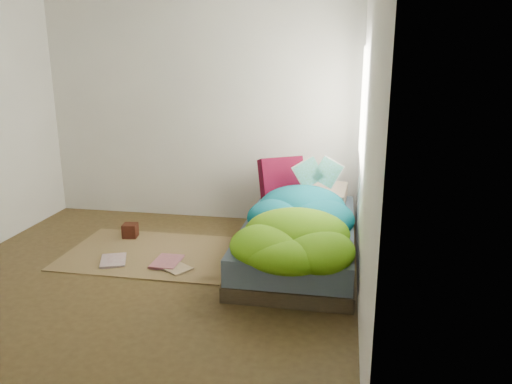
# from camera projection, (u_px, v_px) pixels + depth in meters

# --- Properties ---
(ground) EXTENTS (3.50, 3.50, 0.00)m
(ground) POSITION_uv_depth(u_px,v_px,m) (144.00, 280.00, 4.17)
(ground) COLOR #45341A
(ground) RESTS_ON ground
(room_walls) EXTENTS (3.54, 3.54, 2.62)m
(room_walls) POSITION_uv_depth(u_px,v_px,m) (133.00, 81.00, 3.74)
(room_walls) COLOR silver
(room_walls) RESTS_ON ground
(bed) EXTENTS (1.00, 2.00, 0.34)m
(bed) POSITION_uv_depth(u_px,v_px,m) (299.00, 240.00, 4.60)
(bed) COLOR #32291B
(bed) RESTS_ON ground
(duvet) EXTENTS (0.96, 1.84, 0.34)m
(duvet) POSITION_uv_depth(u_px,v_px,m) (297.00, 212.00, 4.30)
(duvet) COLOR #085F7B
(duvet) RESTS_ON bed
(rug) EXTENTS (1.60, 1.10, 0.01)m
(rug) POSITION_uv_depth(u_px,v_px,m) (152.00, 253.00, 4.71)
(rug) COLOR brown
(rug) RESTS_ON ground
(pillow_floral) EXTENTS (0.66, 0.45, 0.14)m
(pillow_floral) POSITION_uv_depth(u_px,v_px,m) (316.00, 193.00, 5.24)
(pillow_floral) COLOR beige
(pillow_floral) RESTS_ON bed
(pillow_magenta) EXTENTS (0.47, 0.35, 0.46)m
(pillow_magenta) POSITION_uv_depth(u_px,v_px,m) (282.00, 180.00, 5.17)
(pillow_magenta) COLOR #450419
(pillow_magenta) RESTS_ON bed
(open_book) EXTENTS (0.42, 0.20, 0.25)m
(open_book) POSITION_uv_depth(u_px,v_px,m) (319.00, 163.00, 4.86)
(open_book) COLOR #2C883A
(open_book) RESTS_ON duvet
(wooden_box) EXTENTS (0.16, 0.16, 0.14)m
(wooden_box) POSITION_uv_depth(u_px,v_px,m) (130.00, 230.00, 5.11)
(wooden_box) COLOR #3B100D
(wooden_box) RESTS_ON rug
(floor_book_a) EXTENTS (0.32, 0.36, 0.02)m
(floor_book_a) POSITION_uv_depth(u_px,v_px,m) (101.00, 262.00, 4.48)
(floor_book_a) COLOR beige
(floor_book_a) RESTS_ON rug
(floor_book_b) EXTENTS (0.24, 0.32, 0.03)m
(floor_book_b) POSITION_uv_depth(u_px,v_px,m) (155.00, 261.00, 4.49)
(floor_book_b) COLOR #B4686B
(floor_book_b) RESTS_ON rug
(floor_book_c) EXTENTS (0.33, 0.31, 0.02)m
(floor_book_c) POSITION_uv_depth(u_px,v_px,m) (166.00, 271.00, 4.29)
(floor_book_c) COLOR tan
(floor_book_c) RESTS_ON rug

